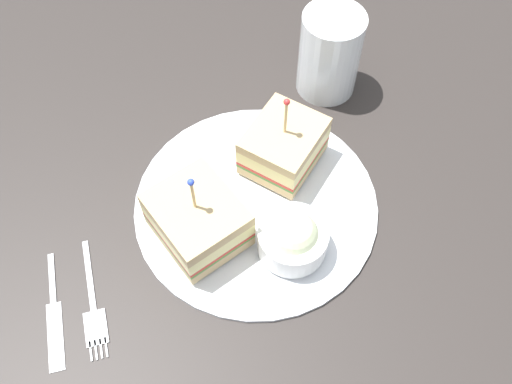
{
  "coord_description": "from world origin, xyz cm",
  "views": [
    {
      "loc": [
        31.6,
        2.3,
        54.47
      ],
      "look_at": [
        0.0,
        0.0,
        2.94
      ],
      "focal_mm": 39.35,
      "sensor_mm": 36.0,
      "label": 1
    }
  ],
  "objects_px": {
    "sandwich_half_front": "(198,220)",
    "sandwich_half_back": "(284,146)",
    "fork": "(94,311)",
    "drink_glass": "(329,58)",
    "coleslaw_bowl": "(293,238)",
    "plate": "(256,204)",
    "knife": "(54,316)"
  },
  "relations": [
    {
      "from": "coleslaw_bowl",
      "to": "drink_glass",
      "type": "bearing_deg",
      "value": 171.92
    },
    {
      "from": "coleslaw_bowl",
      "to": "plate",
      "type": "bearing_deg",
      "value": -141.63
    },
    {
      "from": "plate",
      "to": "coleslaw_bowl",
      "type": "relative_size",
      "value": 3.72
    },
    {
      "from": "sandwich_half_back",
      "to": "fork",
      "type": "bearing_deg",
      "value": -42.99
    },
    {
      "from": "plate",
      "to": "sandwich_half_back",
      "type": "xyz_separation_m",
      "value": [
        -0.06,
        0.03,
        0.03
      ]
    },
    {
      "from": "sandwich_half_front",
      "to": "sandwich_half_back",
      "type": "relative_size",
      "value": 1.11
    },
    {
      "from": "sandwich_half_front",
      "to": "sandwich_half_back",
      "type": "distance_m",
      "value": 0.13
    },
    {
      "from": "plate",
      "to": "fork",
      "type": "relative_size",
      "value": 2.14
    },
    {
      "from": "fork",
      "to": "knife",
      "type": "height_order",
      "value": "same"
    },
    {
      "from": "sandwich_half_front",
      "to": "coleslaw_bowl",
      "type": "bearing_deg",
      "value": 84.32
    },
    {
      "from": "sandwich_half_front",
      "to": "fork",
      "type": "xyz_separation_m",
      "value": [
        0.09,
        -0.1,
        -0.04
      ]
    },
    {
      "from": "sandwich_half_front",
      "to": "knife",
      "type": "distance_m",
      "value": 0.17
    },
    {
      "from": "sandwich_half_front",
      "to": "fork",
      "type": "bearing_deg",
      "value": -46.37
    },
    {
      "from": "sandwich_half_back",
      "to": "coleslaw_bowl",
      "type": "distance_m",
      "value": 0.11
    },
    {
      "from": "sandwich_half_front",
      "to": "knife",
      "type": "relative_size",
      "value": 0.99
    },
    {
      "from": "fork",
      "to": "knife",
      "type": "distance_m",
      "value": 0.04
    },
    {
      "from": "sandwich_half_back",
      "to": "drink_glass",
      "type": "xyz_separation_m",
      "value": [
        -0.13,
        0.05,
        0.01
      ]
    },
    {
      "from": "plate",
      "to": "coleslaw_bowl",
      "type": "bearing_deg",
      "value": 38.37
    },
    {
      "from": "sandwich_half_back",
      "to": "knife",
      "type": "height_order",
      "value": "sandwich_half_back"
    },
    {
      "from": "plate",
      "to": "drink_glass",
      "type": "height_order",
      "value": "drink_glass"
    },
    {
      "from": "sandwich_half_back",
      "to": "knife",
      "type": "xyz_separation_m",
      "value": [
        0.2,
        -0.22,
        -0.03
      ]
    },
    {
      "from": "plate",
      "to": "knife",
      "type": "relative_size",
      "value": 2.2
    },
    {
      "from": "plate",
      "to": "knife",
      "type": "bearing_deg",
      "value": -53.27
    },
    {
      "from": "sandwich_half_front",
      "to": "drink_glass",
      "type": "distance_m",
      "value": 0.27
    },
    {
      "from": "coleslaw_bowl",
      "to": "fork",
      "type": "bearing_deg",
      "value": -67.16
    },
    {
      "from": "coleslaw_bowl",
      "to": "fork",
      "type": "distance_m",
      "value": 0.21
    },
    {
      "from": "knife",
      "to": "sandwich_half_front",
      "type": "bearing_deg",
      "value": 126.69
    },
    {
      "from": "plate",
      "to": "coleslaw_bowl",
      "type": "distance_m",
      "value": 0.07
    },
    {
      "from": "plate",
      "to": "knife",
      "type": "height_order",
      "value": "plate"
    },
    {
      "from": "knife",
      "to": "sandwich_half_back",
      "type": "bearing_deg",
      "value": 132.72
    },
    {
      "from": "fork",
      "to": "drink_glass",
      "type": "bearing_deg",
      "value": 144.49
    },
    {
      "from": "drink_glass",
      "to": "coleslaw_bowl",
      "type": "bearing_deg",
      "value": -8.08
    }
  ]
}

